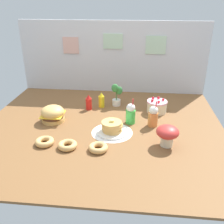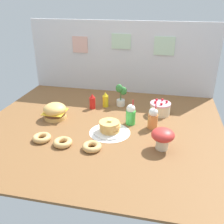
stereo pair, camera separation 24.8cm
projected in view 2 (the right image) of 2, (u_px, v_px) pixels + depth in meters
ground_plane at (101, 127)px, 2.48m from camera, size 2.33×2.05×0.02m
back_wall at (121, 57)px, 3.19m from camera, size 2.33×0.04×0.89m
doily_mat at (110, 132)px, 2.36m from camera, size 0.38×0.38×0.00m
burger at (55, 111)px, 2.60m from camera, size 0.23×0.23×0.17m
pancake_stack at (110, 128)px, 2.34m from camera, size 0.30×0.30×0.13m
layer_cake at (160, 108)px, 2.70m from camera, size 0.22×0.22×0.16m
ketchup_bottle at (92, 102)px, 2.83m from camera, size 0.07×0.07×0.17m
mustard_bottle at (105, 100)px, 2.88m from camera, size 0.07×0.07×0.17m
cream_soda_cup at (131, 114)px, 2.48m from camera, size 0.10×0.10×0.26m
orange_float_cup at (153, 118)px, 2.41m from camera, size 0.10×0.10×0.26m
donut_pink_glaze at (42, 138)px, 2.23m from camera, size 0.16×0.16×0.05m
donut_chocolate at (63, 142)px, 2.16m from camera, size 0.16×0.16×0.05m
donut_vanilla at (92, 146)px, 2.10m from camera, size 0.16×0.16×0.05m
potted_plant at (121, 94)px, 2.88m from camera, size 0.13×0.10×0.26m
mushroom_stool at (163, 137)px, 2.07m from camera, size 0.19×0.19×0.18m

